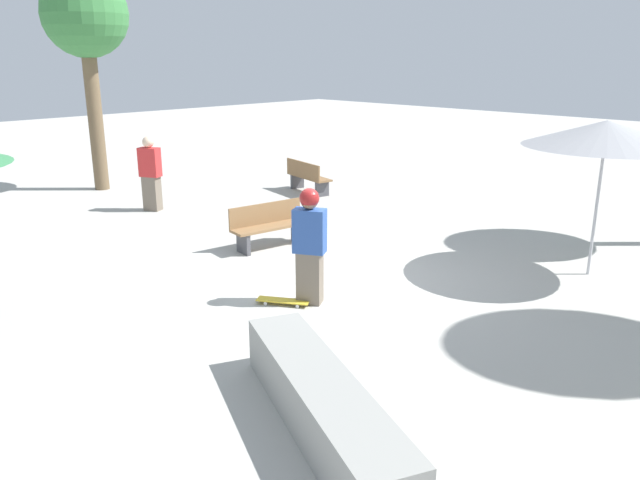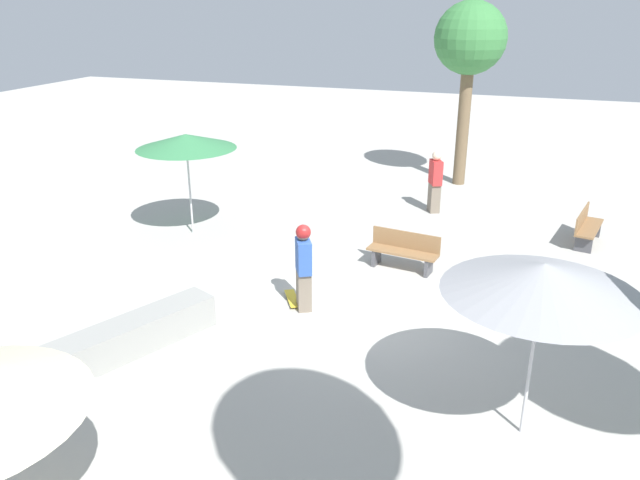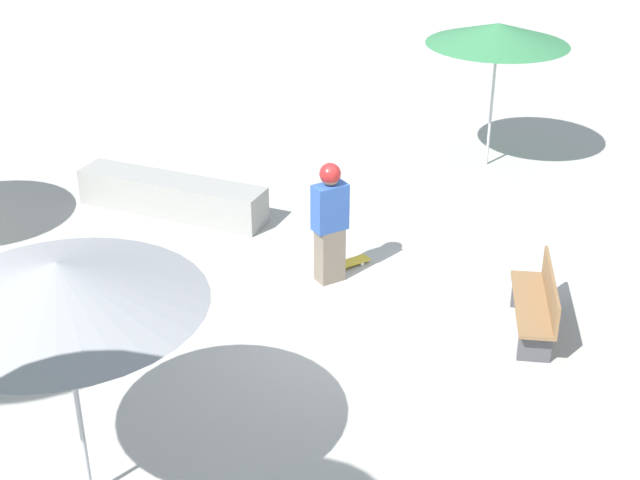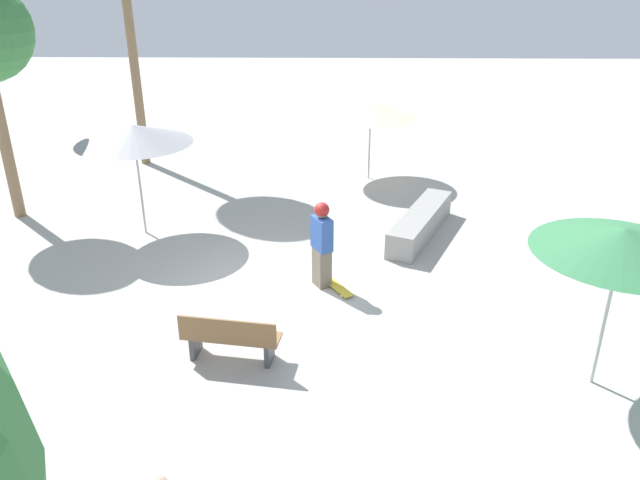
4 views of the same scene
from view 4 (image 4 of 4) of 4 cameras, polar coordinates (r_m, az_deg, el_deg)
ground_plane at (r=12.15m, az=-4.61°, el=-5.14°), size 60.00×60.00×0.00m
skater_main at (r=12.08m, az=0.17°, el=-0.16°), size 0.46×0.54×1.76m
skateboard at (r=12.28m, az=1.73°, el=-4.40°), size 0.59×0.79×0.07m
concrete_ledge at (r=14.77m, az=9.17°, el=1.54°), size 1.88×3.17×0.59m
bench_far at (r=10.23m, az=-8.21°, el=-8.84°), size 1.65×0.68×0.85m
shade_umbrella_cream at (r=17.95m, az=4.65°, el=11.85°), size 2.61×2.61×2.28m
shade_umbrella_grey at (r=14.60m, az=-16.68°, el=9.26°), size 2.60×2.60×2.60m
shade_umbrella_green at (r=9.61m, az=25.94°, el=-0.05°), size 2.49×2.49×2.60m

